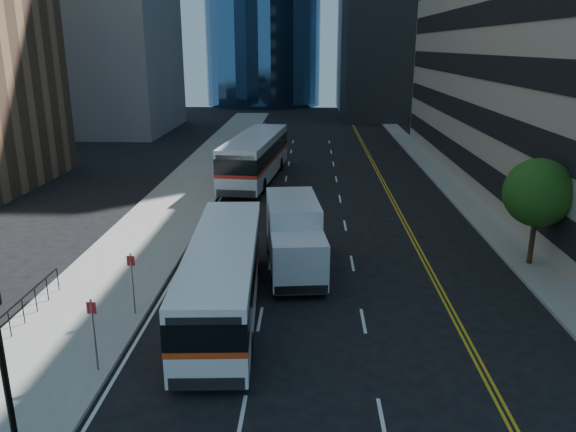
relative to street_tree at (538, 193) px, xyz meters
The scene contains 8 objects.
ground 12.58m from the street_tree, 138.37° to the right, with size 160.00×160.00×0.00m, color black.
sidewalk_west 26.11m from the street_tree, 138.92° to the left, with size 5.00×90.00×0.15m, color gray.
sidewalk_east 17.37m from the street_tree, 90.00° to the left, with size 2.00×90.00×0.15m, color gray.
street_tree is the anchor object (origin of this frame).
lamp_post 22.82m from the street_tree, 142.13° to the right, with size 0.28×0.28×4.56m.
bus_front 15.13m from the street_tree, 158.51° to the right, with size 3.15×11.66×2.98m.
bus_rear 23.04m from the street_tree, 130.31° to the left, with size 4.39×13.81×3.50m.
box_truck 11.52m from the street_tree, behind, with size 3.07×7.01×3.25m.
Camera 1 is at (-1.65, -17.64, 10.19)m, focal length 35.00 mm.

